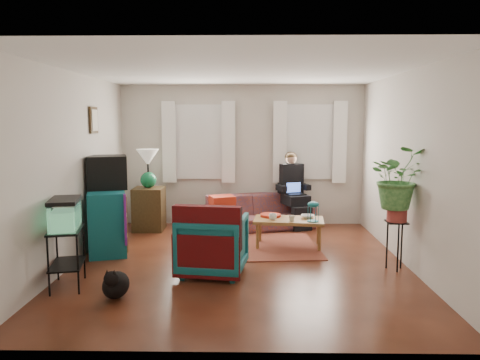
{
  "coord_description": "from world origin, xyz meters",
  "views": [
    {
      "loc": [
        0.12,
        -6.23,
        1.94
      ],
      "look_at": [
        0.0,
        0.4,
        1.1
      ],
      "focal_mm": 35.0,
      "sensor_mm": 36.0,
      "label": 1
    }
  ],
  "objects_px": {
    "armchair": "(213,241)",
    "plant_stand": "(396,246)",
    "side_table": "(149,209)",
    "coffee_table": "(289,233)",
    "sofa": "(254,206)",
    "aquarium_stand": "(67,258)",
    "dresser": "(107,220)"
  },
  "relations": [
    {
      "from": "aquarium_stand",
      "to": "dresser",
      "type": "bearing_deg",
      "value": 77.01
    },
    {
      "from": "side_table",
      "to": "plant_stand",
      "type": "bearing_deg",
      "value": -30.64
    },
    {
      "from": "side_table",
      "to": "dresser",
      "type": "height_order",
      "value": "dresser"
    },
    {
      "from": "coffee_table",
      "to": "sofa",
      "type": "bearing_deg",
      "value": 119.64
    },
    {
      "from": "aquarium_stand",
      "to": "armchair",
      "type": "height_order",
      "value": "armchair"
    },
    {
      "from": "dresser",
      "to": "plant_stand",
      "type": "relative_size",
      "value": 1.6
    },
    {
      "from": "sofa",
      "to": "coffee_table",
      "type": "relative_size",
      "value": 1.98
    },
    {
      "from": "sofa",
      "to": "aquarium_stand",
      "type": "height_order",
      "value": "sofa"
    },
    {
      "from": "aquarium_stand",
      "to": "plant_stand",
      "type": "xyz_separation_m",
      "value": [
        4.04,
        0.71,
        -0.03
      ]
    },
    {
      "from": "sofa",
      "to": "side_table",
      "type": "bearing_deg",
      "value": 163.57
    },
    {
      "from": "coffee_table",
      "to": "plant_stand",
      "type": "distance_m",
      "value": 1.71
    },
    {
      "from": "dresser",
      "to": "coffee_table",
      "type": "height_order",
      "value": "dresser"
    },
    {
      "from": "aquarium_stand",
      "to": "armchair",
      "type": "bearing_deg",
      "value": 5.12
    },
    {
      "from": "sofa",
      "to": "plant_stand",
      "type": "bearing_deg",
      "value": -71.68
    },
    {
      "from": "side_table",
      "to": "dresser",
      "type": "distance_m",
      "value": 1.4
    },
    {
      "from": "sofa",
      "to": "armchair",
      "type": "relative_size",
      "value": 2.53
    },
    {
      "from": "sofa",
      "to": "dresser",
      "type": "height_order",
      "value": "dresser"
    },
    {
      "from": "sofa",
      "to": "aquarium_stand",
      "type": "bearing_deg",
      "value": -146.4
    },
    {
      "from": "sofa",
      "to": "dresser",
      "type": "xyz_separation_m",
      "value": [
        -2.22,
        -1.47,
        0.05
      ]
    },
    {
      "from": "side_table",
      "to": "plant_stand",
      "type": "height_order",
      "value": "side_table"
    },
    {
      "from": "coffee_table",
      "to": "plant_stand",
      "type": "relative_size",
      "value": 1.64
    },
    {
      "from": "side_table",
      "to": "armchair",
      "type": "relative_size",
      "value": 0.92
    },
    {
      "from": "side_table",
      "to": "coffee_table",
      "type": "bearing_deg",
      "value": -24.3
    },
    {
      "from": "side_table",
      "to": "sofa",
      "type": "bearing_deg",
      "value": 3.48
    },
    {
      "from": "side_table",
      "to": "coffee_table",
      "type": "relative_size",
      "value": 0.72
    },
    {
      "from": "plant_stand",
      "to": "armchair",
      "type": "bearing_deg",
      "value": -175.69
    },
    {
      "from": "armchair",
      "to": "plant_stand",
      "type": "xyz_separation_m",
      "value": [
        2.38,
        0.18,
        -0.09
      ]
    },
    {
      "from": "sofa",
      "to": "armchair",
      "type": "height_order",
      "value": "armchair"
    },
    {
      "from": "side_table",
      "to": "aquarium_stand",
      "type": "relative_size",
      "value": 1.09
    },
    {
      "from": "armchair",
      "to": "plant_stand",
      "type": "height_order",
      "value": "armchair"
    },
    {
      "from": "side_table",
      "to": "dresser",
      "type": "xyz_separation_m",
      "value": [
        -0.34,
        -1.35,
        0.08
      ]
    },
    {
      "from": "dresser",
      "to": "plant_stand",
      "type": "xyz_separation_m",
      "value": [
        4.03,
        -0.84,
        -0.14
      ]
    }
  ]
}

